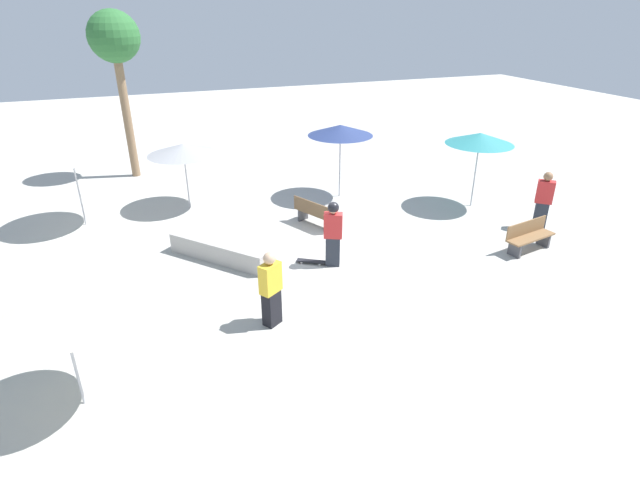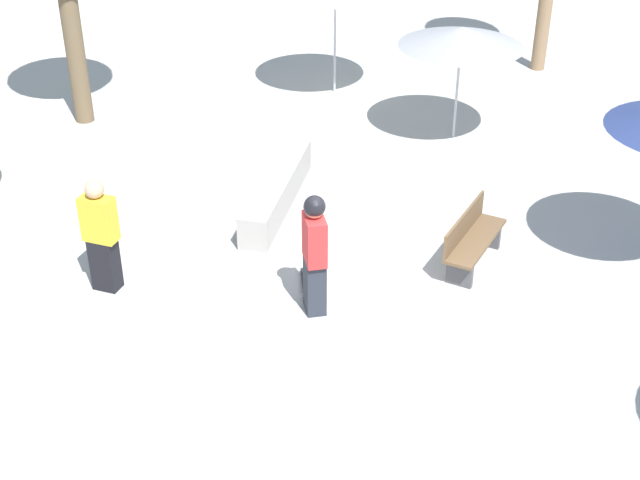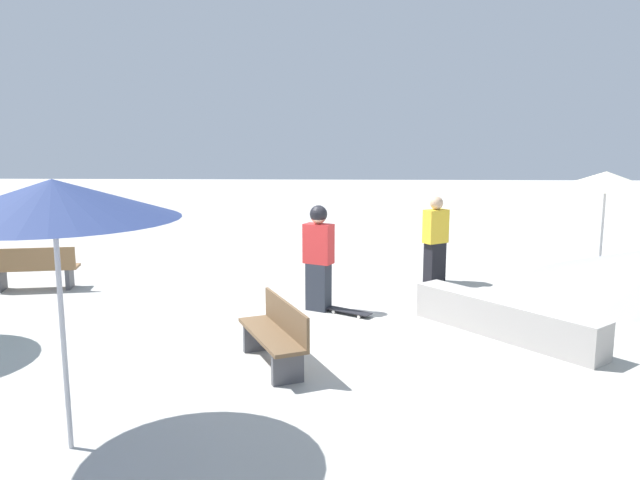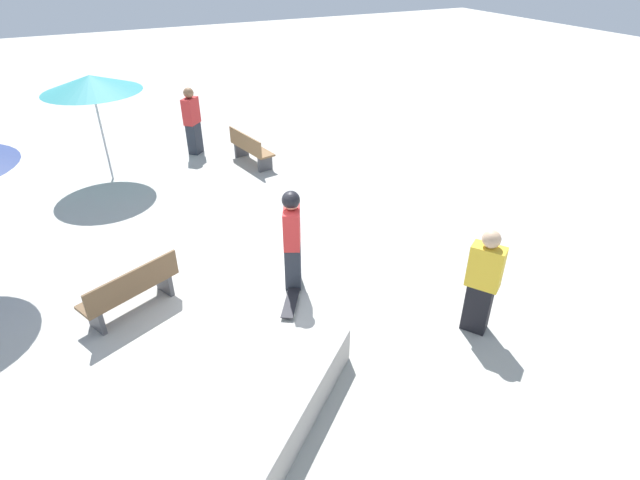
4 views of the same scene
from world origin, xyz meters
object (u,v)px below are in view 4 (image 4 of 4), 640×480
at_px(shade_umbrella_teal, 91,83).
at_px(skateboard, 291,303).
at_px(bench_near, 250,149).
at_px(skater_main, 292,237).
at_px(bystander_far, 483,282).
at_px(concrete_ledge, 286,421).
at_px(bystander_watching, 192,121).
at_px(bench_far, 131,290).

bearing_deg(shade_umbrella_teal, skateboard, -73.01).
bearing_deg(shade_umbrella_teal, bench_near, -10.12).
distance_m(skater_main, bystander_far, 3.07).
distance_m(skater_main, skateboard, 1.09).
height_order(skater_main, concrete_ledge, skater_main).
bearing_deg(bystander_watching, bench_near, -98.85).
bearing_deg(bystander_watching, skater_main, -137.16).
distance_m(skater_main, bench_far, 2.69).
bearing_deg(concrete_ledge, bench_near, 73.45).
xyz_separation_m(concrete_ledge, shade_umbrella_teal, (-0.99, 8.94, 2.08)).
relative_size(bystander_watching, bystander_far, 1.04).
distance_m(bench_far, shade_umbrella_teal, 6.00).
relative_size(skater_main, bench_far, 1.10).
xyz_separation_m(bench_near, bench_far, (-3.76, -5.05, 0.00)).
height_order(skater_main, bystander_watching, bystander_watching).
bearing_deg(skater_main, skateboard, -2.43).
height_order(concrete_ledge, bench_near, bench_near).
height_order(skateboard, bench_far, bench_far).
relative_size(skater_main, bystander_far, 1.03).
distance_m(bench_near, shade_umbrella_teal, 4.02).
height_order(bench_far, bystander_watching, bystander_watching).
distance_m(bench_far, bystander_far, 5.42).
bearing_deg(bench_near, shade_umbrella_teal, -110.89).
bearing_deg(bench_far, concrete_ledge, -93.19).
bearing_deg(bystander_far, bystander_watching, 159.25).
relative_size(skateboard, concrete_ledge, 0.30).
height_order(skater_main, bystander_far, skater_main).
relative_size(skater_main, concrete_ledge, 0.68).
xyz_separation_m(concrete_ledge, bench_near, (2.47, 8.33, 0.15)).
height_order(skateboard, bench_near, bench_near).
bearing_deg(bystander_far, shade_umbrella_teal, 174.30).
height_order(skater_main, shade_umbrella_teal, shade_umbrella_teal).
bearing_deg(bystander_far, bench_near, 153.45).
relative_size(shade_umbrella_teal, bystander_far, 1.46).
bearing_deg(bystander_watching, shade_umbrella_teal, 152.52).
bearing_deg(bystander_watching, skateboard, -139.27).
distance_m(bench_near, bystander_far, 7.85).
xyz_separation_m(skateboard, bench_far, (-2.32, 0.98, 0.37)).
height_order(skateboard, bystander_watching, bystander_watching).
xyz_separation_m(skateboard, bystander_watching, (0.31, 7.47, 0.85)).
relative_size(concrete_ledge, bench_far, 1.61).
xyz_separation_m(shade_umbrella_teal, bystander_far, (4.37, -8.40, -1.49)).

